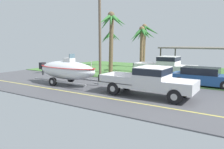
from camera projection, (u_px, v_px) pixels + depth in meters
ground at (193, 78)px, 19.95m from camera, size 36.00×22.00×0.11m
pickup_truck_towing at (152, 80)px, 13.02m from camera, size 6.01×2.00×1.79m
boat_on_trailer at (67, 70)px, 16.73m from camera, size 6.43×2.14×2.38m
parked_pickup_background at (168, 65)px, 20.68m from camera, size 5.97×1.98×1.92m
parked_sedan_far at (203, 77)px, 16.32m from camera, size 4.56×1.87×1.38m
carport_awning at (197, 48)px, 24.37m from camera, size 7.04×5.81×2.69m
palm_tree_near_left at (145, 35)px, 27.67m from camera, size 3.13×3.14×5.51m
palm_tree_near_right at (110, 39)px, 29.59m from camera, size 2.52×2.83×4.79m
palm_tree_far_left at (111, 28)px, 22.49m from camera, size 3.33×3.65×6.33m
palm_tree_far_right at (142, 38)px, 23.24m from camera, size 2.51×3.19×4.91m
utility_pole at (100, 29)px, 20.08m from camera, size 0.24×1.80×8.55m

